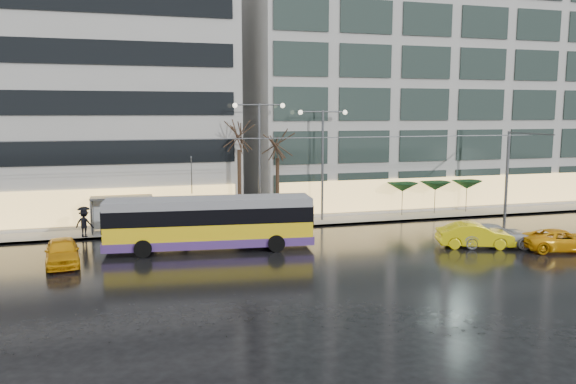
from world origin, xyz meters
name	(u,v)px	position (x,y,z in m)	size (l,w,h in m)	color
ground	(268,263)	(0.00, 0.00, 0.00)	(140.00, 140.00, 0.00)	black
sidewalk	(251,217)	(2.00, 14.00, 0.07)	(80.00, 10.00, 0.15)	gray
kerb	(265,229)	(2.00, 9.05, 0.07)	(80.00, 0.10, 0.15)	slate
building_left	(12,78)	(-16.00, 19.00, 11.15)	(34.00, 14.00, 22.00)	#B0AEA8
building_right	(414,68)	(19.00, 19.00, 12.65)	(32.00, 14.00, 25.00)	#B0AEA8
trolleybus	(210,224)	(-2.71, 4.18, 1.59)	(12.87, 5.54, 5.88)	yellow
catenary	(255,174)	(1.00, 7.94, 4.25)	(42.24, 5.12, 7.00)	#595B60
bus_shelter	(116,206)	(-8.38, 10.69, 1.96)	(4.20, 1.60, 2.51)	#595B60
street_lamp_near	(259,146)	(2.00, 10.80, 5.99)	(3.96, 0.36, 9.03)	#595B60
street_lamp_far	(323,149)	(7.00, 10.80, 5.71)	(3.96, 0.36, 8.53)	#595B60
tree_a	(239,132)	(0.50, 11.00, 7.09)	(3.20, 3.20, 8.40)	black
tree_b	(277,140)	(3.50, 11.20, 6.40)	(3.20, 3.20, 7.70)	black
parasol_a	(403,187)	(14.00, 11.00, 2.45)	(2.50, 2.50, 2.65)	#595B60
parasol_b	(435,186)	(17.00, 11.00, 2.45)	(2.50, 2.50, 2.65)	#595B60
parasol_c	(467,185)	(20.00, 11.00, 2.45)	(2.50, 2.50, 2.65)	#595B60
taxi_a	(62,252)	(-11.20, 2.86, 0.76)	(1.78, 4.43, 1.51)	orange
taxi_b	(475,235)	(13.55, 0.19, 0.78)	(1.64, 4.72, 1.55)	yellow
taxi_c	(562,240)	(18.18, -2.08, 0.66)	(2.20, 4.78, 1.33)	#FFAF0D
sedan_silver	(495,235)	(14.99, 0.08, 0.71)	(2.34, 5.08, 1.41)	#BBBBC0
pedestrian_a	(152,207)	(-5.91, 11.38, 1.63)	(1.25, 1.26, 2.19)	black
pedestrian_b	(184,218)	(-3.76, 10.23, 0.98)	(1.02, 1.00, 1.66)	black
pedestrian_c	(84,220)	(-10.46, 9.40, 1.28)	(1.38, 1.08, 2.11)	black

